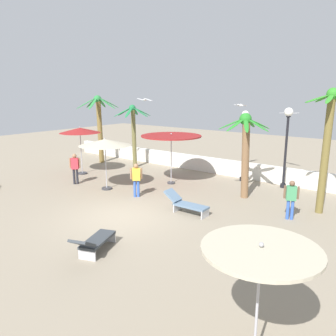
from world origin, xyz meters
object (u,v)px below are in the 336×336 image
at_px(lounge_chair_0, 94,241).
at_px(palm_tree_0, 133,127).
at_px(guest_2, 75,166).
at_px(palm_tree_1, 245,144).
at_px(lounge_chair_1, 186,204).
at_px(palm_tree_2, 328,136).
at_px(lamp_post_0, 287,135).
at_px(patio_umbrella_0, 105,143).
at_px(seagull_1, 289,113).
at_px(seagull_0, 145,100).
at_px(guest_0, 291,196).
at_px(patio_umbrella_2, 171,137).
at_px(palm_tree_3, 99,121).
at_px(seagull_2, 241,105).
at_px(patio_umbrella_1, 261,255).
at_px(patio_umbrella_3, 80,131).
at_px(lamp_post_1, 244,139).

bearing_deg(lounge_chair_0, palm_tree_0, 127.46).
distance_m(lounge_chair_0, guest_2, 8.26).
distance_m(palm_tree_1, lounge_chair_1, 4.02).
distance_m(palm_tree_2, lamp_post_0, 3.66).
bearing_deg(patio_umbrella_0, seagull_1, 53.12).
bearing_deg(seagull_0, palm_tree_1, -16.40).
xyz_separation_m(lamp_post_0, guest_0, (1.70, -4.18, -1.77)).
relative_size(patio_umbrella_2, palm_tree_3, 0.69).
relative_size(lamp_post_0, seagull_2, 3.27).
bearing_deg(patio_umbrella_0, patio_umbrella_2, 55.63).
height_order(patio_umbrella_2, guest_2, patio_umbrella_2).
bearing_deg(palm_tree_0, patio_umbrella_1, -39.24).
relative_size(guest_2, seagull_1, 1.30).
relative_size(patio_umbrella_1, guest_0, 1.53).
height_order(patio_umbrella_2, lounge_chair_1, patio_umbrella_2).
bearing_deg(patio_umbrella_0, lounge_chair_1, -4.18).
bearing_deg(palm_tree_1, seagull_1, 88.41).
xyz_separation_m(patio_umbrella_0, patio_umbrella_3, (-3.54, 1.29, 0.21)).
relative_size(palm_tree_3, guest_0, 2.96).
xyz_separation_m(palm_tree_2, palm_tree_3, (-14.56, 1.29, -0.24)).
bearing_deg(palm_tree_2, patio_umbrella_0, -162.28).
xyz_separation_m(palm_tree_3, lounge_chair_1, (10.31, -4.62, -2.46)).
distance_m(lounge_chair_1, seagull_1, 9.11).
xyz_separation_m(patio_umbrella_2, seagull_1, (4.17, 5.31, 1.12)).
relative_size(patio_umbrella_2, palm_tree_0, 0.78).
distance_m(patio_umbrella_1, seagull_0, 16.89).
relative_size(patio_umbrella_1, lamp_post_0, 0.58).
height_order(patio_umbrella_2, lamp_post_1, lamp_post_1).
distance_m(patio_umbrella_3, guest_2, 2.73).
xyz_separation_m(palm_tree_0, lamp_post_0, (9.24, 1.16, 0.13)).
height_order(palm_tree_1, lounge_chair_1, palm_tree_1).
xyz_separation_m(guest_0, seagull_1, (-2.48, 6.61, 2.68)).
height_order(patio_umbrella_1, patio_umbrella_2, patio_umbrella_2).
bearing_deg(guest_2, palm_tree_1, 22.57).
height_order(palm_tree_0, lounge_chair_1, palm_tree_0).
xyz_separation_m(lamp_post_0, seagull_0, (-8.96, -0.34, 1.57)).
bearing_deg(lounge_chair_1, lamp_post_0, 73.26).
xyz_separation_m(patio_umbrella_3, lounge_chair_1, (8.59, -1.66, -2.14)).
bearing_deg(patio_umbrella_3, patio_umbrella_2, 15.40).
relative_size(lounge_chair_0, guest_0, 1.27).
bearing_deg(lounge_chair_0, lamp_post_1, 91.12).
relative_size(guest_0, guest_2, 0.94).
distance_m(patio_umbrella_0, patio_umbrella_2, 3.39).
distance_m(palm_tree_3, lamp_post_0, 12.21).
relative_size(patio_umbrella_0, palm_tree_3, 0.57).
xyz_separation_m(palm_tree_1, lamp_post_1, (-1.30, 2.65, -0.16)).
relative_size(palm_tree_0, palm_tree_1, 1.03).
relative_size(patio_umbrella_3, lamp_post_0, 0.70).
relative_size(palm_tree_3, seagull_1, 3.63).
xyz_separation_m(patio_umbrella_1, palm_tree_0, (-12.72, 10.39, 0.46)).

